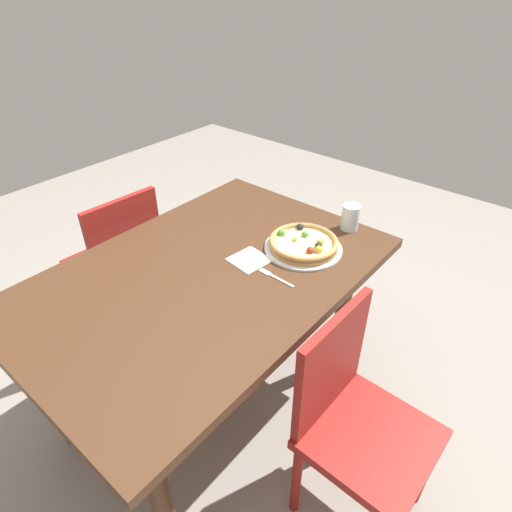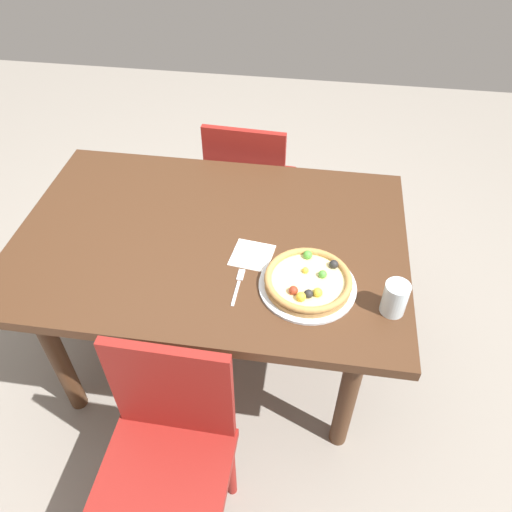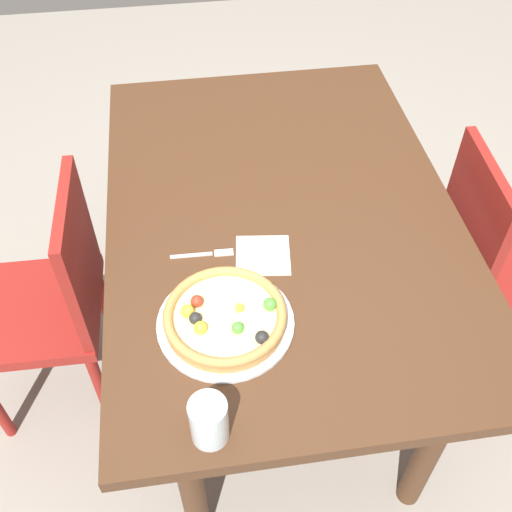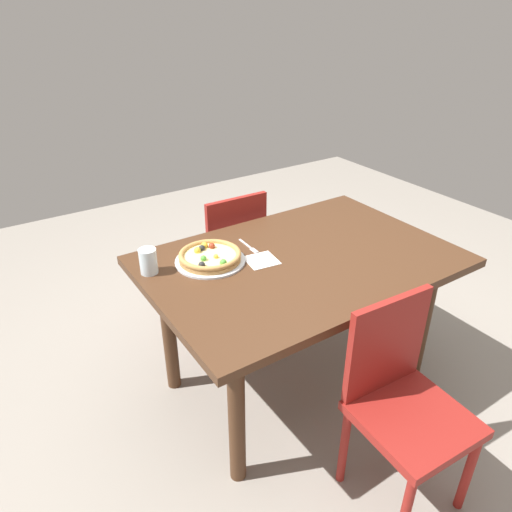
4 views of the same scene
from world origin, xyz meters
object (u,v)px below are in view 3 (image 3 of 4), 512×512
Objects in this scene: dining_table at (281,233)px; chair_near at (53,299)px; chair_far at (494,260)px; plate at (226,323)px; napkin at (263,255)px; fork at (208,254)px; pizza at (225,316)px; drinking_glass at (209,421)px.

dining_table is 1.65× the size of chair_near.
chair_far is at bearing 86.86° from dining_table.
plate is 0.24m from napkin.
dining_table is at bearing 151.82° from plate.
fork is (0.15, -0.22, 0.10)m from dining_table.
chair_near is 3.01× the size of pizza.
fork is at bearing -174.71° from pizza.
chair_near reaches higher than dining_table.
fork is 0.51m from drinking_glass.
drinking_glass is (0.27, -0.06, 0.03)m from pizza.
plate is (0.38, 0.50, 0.29)m from chair_near.
drinking_glass reaches higher than dining_table.
dining_table is at bearing -89.24° from chair_near.
chair_far is 5.26× the size of fork.
napkin is at bearing -104.57° from chair_near.
pizza is at bearing 167.31° from drinking_glass.
pizza is (0.38, 0.50, 0.32)m from chair_near.
chair_far is 0.84m from napkin.
chair_near is 0.71m from napkin.
fork reaches higher than dining_table.
dining_table is 12.45× the size of drinking_glass.
pizza is (0.37, -0.20, 0.13)m from dining_table.
dining_table is 8.70× the size of fork.
fork is at bearing -174.60° from plate.
chair_near is 0.86m from drinking_glass.
napkin is at bearing -25.04° from dining_table.
chair_near and chair_far have the same top height.
fork is at bearing -56.80° from dining_table.
dining_table is 0.73m from chair_far.
pizza is 0.23m from fork.
chair_far reaches higher than fork.
plate is 0.28m from drinking_glass.
chair_near is 0.69m from plate.
dining_table is 0.44m from plate.
plate is 0.03m from pizza.
drinking_glass is 0.51m from napkin.
chair_near is 2.68× the size of plate.
fork is 1.43× the size of drinking_glass.
pizza reaches higher than plate.
chair_near is 6.21× the size of napkin.
fork reaches higher than napkin.
napkin is (-0.20, 0.12, -0.03)m from pizza.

